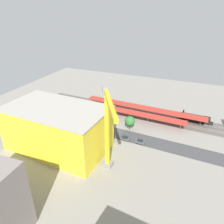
# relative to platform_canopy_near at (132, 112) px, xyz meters

# --- Properties ---
(ground_plane) EXTENTS (182.35, 182.35, 0.00)m
(ground_plane) POSITION_rel_platform_canopy_near_xyz_m (2.12, 13.59, -4.01)
(ground_plane) COLOR gray
(ground_plane) RESTS_ON ground
(rail_bed) EXTENTS (114.50, 19.09, 0.01)m
(rail_bed) POSITION_rel_platform_canopy_near_xyz_m (2.12, -8.06, -4.01)
(rail_bed) COLOR #5B544C
(rail_bed) RESTS_ON ground
(street_asphalt) EXTENTS (114.28, 14.86, 0.01)m
(street_asphalt) POSITION_rel_platform_canopy_near_xyz_m (2.12, 16.34, -4.01)
(street_asphalt) COLOR #424244
(street_asphalt) RESTS_ON ground
(track_rails) EXTENTS (113.82, 12.67, 0.12)m
(track_rails) POSITION_rel_platform_canopy_near_xyz_m (2.12, -8.06, -3.83)
(track_rails) COLOR #9E9EA8
(track_rails) RESTS_ON ground
(platform_canopy_near) EXTENTS (56.22, 8.11, 4.21)m
(platform_canopy_near) POSITION_rel_platform_canopy_near_xyz_m (0.00, 0.00, 0.00)
(platform_canopy_near) COLOR #B73328
(platform_canopy_near) RESTS_ON ground
(platform_canopy_far) EXTENTS (67.89, 8.80, 4.31)m
(platform_canopy_far) POSITION_rel_platform_canopy_near_xyz_m (-3.51, -7.94, 0.05)
(platform_canopy_far) COLOR #B73328
(platform_canopy_far) RESTS_ON ground
(locomotive) EXTENTS (16.76, 3.61, 5.14)m
(locomotive) POSITION_rel_platform_canopy_near_xyz_m (-31.79, -10.68, -2.20)
(locomotive) COLOR black
(locomotive) RESTS_ON ground
(parked_car_0) EXTENTS (4.34, 2.10, 1.65)m
(parked_car_0) POSITION_rel_platform_canopy_near_xyz_m (-10.10, 20.11, -3.27)
(parked_car_0) COLOR black
(parked_car_0) RESTS_ON ground
(parked_car_1) EXTENTS (4.40, 1.95, 1.77)m
(parked_car_1) POSITION_rel_platform_canopy_near_xyz_m (-3.06, 20.22, -3.23)
(parked_car_1) COLOR black
(parked_car_1) RESTS_ON ground
(parked_car_2) EXTENTS (4.47, 1.85, 1.74)m
(parked_car_2) POSITION_rel_platform_canopy_near_xyz_m (4.55, 20.20, -3.24)
(parked_car_2) COLOR black
(parked_car_2) RESTS_ON ground
(parked_car_3) EXTENTS (4.81, 2.19, 1.72)m
(parked_car_3) POSITION_rel_platform_canopy_near_xyz_m (11.84, 20.10, -3.24)
(parked_car_3) COLOR black
(parked_car_3) RESTS_ON ground
(parked_car_4) EXTENTS (4.63, 2.17, 1.67)m
(parked_car_4) POSITION_rel_platform_canopy_near_xyz_m (17.98, 19.39, -3.26)
(parked_car_4) COLOR black
(parked_car_4) RESTS_ON ground
(parked_car_5) EXTENTS (4.49, 2.26, 1.58)m
(parked_car_5) POSITION_rel_platform_canopy_near_xyz_m (26.20, 20.33, -3.30)
(parked_car_5) COLOR black
(parked_car_5) RESTS_ON ground
(parked_car_6) EXTENTS (4.45, 2.01, 1.74)m
(parked_car_6) POSITION_rel_platform_canopy_near_xyz_m (32.68, 20.05, -3.24)
(parked_car_6) COLOR black
(parked_car_6) RESTS_ON ground
(construction_building) EXTENTS (41.64, 25.24, 18.31)m
(construction_building) POSITION_rel_platform_canopy_near_xyz_m (21.07, 35.87, 5.14)
(construction_building) COLOR yellow
(construction_building) RESTS_ON ground
(construction_roof_slab) EXTENTS (42.27, 25.87, 0.40)m
(construction_roof_slab) POSITION_rel_platform_canopy_near_xyz_m (21.07, 35.87, 14.50)
(construction_roof_slab) COLOR #ADA89E
(construction_roof_slab) RESTS_ON construction_building
(tower_crane) EXTENTS (13.72, 21.48, 30.03)m
(tower_crane) POSITION_rel_platform_canopy_near_xyz_m (-3.59, 40.26, 13.66)
(tower_crane) COLOR gray
(tower_crane) RESTS_ON ground
(box_truck_0) EXTENTS (9.04, 3.14, 3.58)m
(box_truck_0) POSITION_rel_platform_canopy_near_xyz_m (8.07, 20.01, -2.27)
(box_truck_0) COLOR black
(box_truck_0) RESTS_ON ground
(box_truck_1) EXTENTS (9.38, 3.61, 3.65)m
(box_truck_1) POSITION_rel_platform_canopy_near_xyz_m (38.92, 19.67, -2.24)
(box_truck_1) COLOR black
(box_truck_1) RESTS_ON ground
(box_truck_2) EXTENTS (9.45, 2.79, 3.62)m
(box_truck_2) POSITION_rel_platform_canopy_near_xyz_m (34.27, 17.50, -2.27)
(box_truck_2) COLOR black
(box_truck_2) RESTS_ON ground
(street_tree_0) EXTENTS (5.73, 5.73, 8.12)m
(street_tree_0) POSITION_rel_platform_canopy_near_xyz_m (27.13, 11.18, 1.22)
(street_tree_0) COLOR brown
(street_tree_0) RESTS_ON ground
(street_tree_1) EXTENTS (4.50, 4.50, 6.98)m
(street_tree_1) POSITION_rel_platform_canopy_near_xyz_m (36.31, 11.08, 0.71)
(street_tree_1) COLOR brown
(street_tree_1) RESTS_ON ground
(street_tree_2) EXTENTS (5.08, 5.08, 7.31)m
(street_tree_2) POSITION_rel_platform_canopy_near_xyz_m (33.32, 10.96, 0.74)
(street_tree_2) COLOR brown
(street_tree_2) RESTS_ON ground
(street_tree_3) EXTENTS (4.95, 4.95, 7.29)m
(street_tree_3) POSITION_rel_platform_canopy_near_xyz_m (-2.20, 10.94, 0.78)
(street_tree_3) COLOR brown
(street_tree_3) RESTS_ON ground
(traffic_light) EXTENTS (0.50, 0.36, 6.46)m
(traffic_light) POSITION_rel_platform_canopy_near_xyz_m (26.69, 11.79, 0.28)
(traffic_light) COLOR #333333
(traffic_light) RESTS_ON ground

